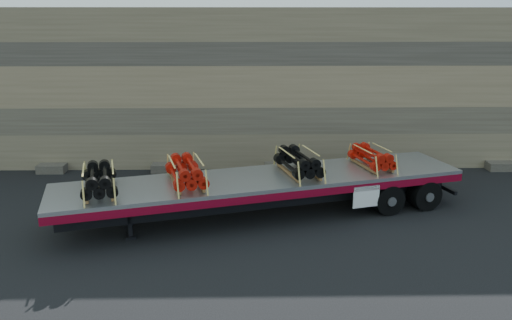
% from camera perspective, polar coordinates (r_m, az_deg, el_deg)
% --- Properties ---
extents(ground, '(120.00, 120.00, 0.00)m').
position_cam_1_polar(ground, '(17.80, -3.02, -5.82)').
color(ground, black).
rests_on(ground, ground).
extents(rock_wall, '(44.00, 3.00, 7.00)m').
position_cam_1_polar(rock_wall, '(23.23, -2.62, 8.32)').
color(rock_wall, '#7A6B54').
rests_on(rock_wall, ground).
extents(trailer, '(14.16, 6.37, 1.40)m').
position_cam_1_polar(trailer, '(17.16, 0.84, -4.15)').
color(trailer, '#AAACB2').
rests_on(trailer, ground).
extents(bundle_front, '(1.58, 2.30, 0.74)m').
position_cam_1_polar(bundle_front, '(16.10, -17.49, -2.28)').
color(bundle_front, black).
rests_on(bundle_front, trailer).
extents(bundle_midfront, '(1.63, 2.37, 0.77)m').
position_cam_1_polar(bundle_midfront, '(16.25, -7.99, -1.46)').
color(bundle_midfront, '#B71409').
rests_on(bundle_midfront, trailer).
extents(bundle_midrear, '(1.63, 2.37, 0.77)m').
position_cam_1_polar(bundle_midrear, '(17.23, 4.88, -0.34)').
color(bundle_midrear, black).
rests_on(bundle_midrear, trailer).
extents(bundle_rear, '(1.43, 2.09, 0.67)m').
position_cam_1_polar(bundle_rear, '(18.44, 13.08, 0.25)').
color(bundle_rear, '#B71409').
rests_on(bundle_rear, trailer).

